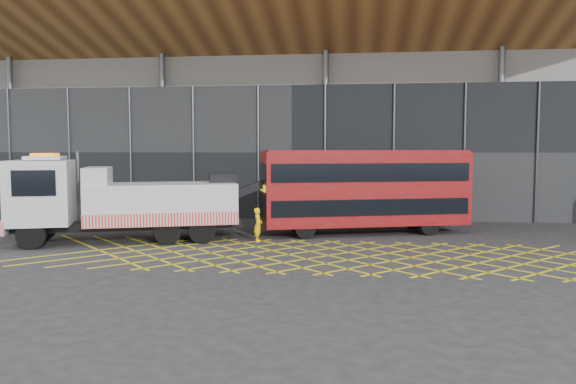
# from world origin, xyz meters

# --- Properties ---
(ground_plane) EXTENTS (120.00, 120.00, 0.00)m
(ground_plane) POSITION_xyz_m (0.00, 0.00, 0.00)
(ground_plane) COLOR #272729
(road_markings) EXTENTS (27.96, 7.16, 0.01)m
(road_markings) POSITION_xyz_m (5.60, 0.00, 0.01)
(road_markings) COLOR yellow
(road_markings) RESTS_ON ground_plane
(construction_building) EXTENTS (55.00, 23.97, 18.00)m
(construction_building) POSITION_xyz_m (1.92, 18.40, 8.98)
(construction_building) COLOR gray
(construction_building) RESTS_ON ground_plane
(recovery_truck) EXTENTS (11.61, 5.90, 4.10)m
(recovery_truck) POSITION_xyz_m (-4.84, 2.05, 1.90)
(recovery_truck) COLOR black
(recovery_truck) RESTS_ON ground_plane
(bus_towed) EXTENTS (10.44, 5.25, 4.16)m
(bus_towed) POSITION_xyz_m (6.29, 5.94, 2.31)
(bus_towed) COLOR maroon
(bus_towed) RESTS_ON ground_plane
(worker) EXTENTS (0.41, 0.59, 1.55)m
(worker) POSITION_xyz_m (1.44, 2.96, 0.77)
(worker) COLOR yellow
(worker) RESTS_ON ground_plane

